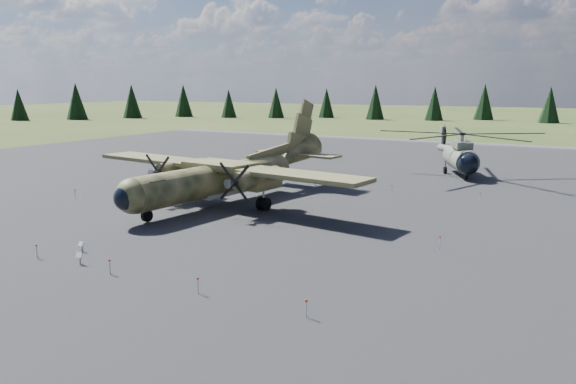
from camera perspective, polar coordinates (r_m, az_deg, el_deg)
The scene contains 8 objects.
ground at distance 43.43m, azimuth -6.50°, elevation -2.77°, with size 500.00×500.00×0.00m, color #545D29.
apron at distance 51.70m, azimuth -0.08°, elevation -0.52°, with size 120.00×120.00×0.04m, color #535458.
transport_plane at distance 49.02m, azimuth -6.11°, elevation 1.97°, with size 28.28×25.53×9.30m.
helicopter_near at distance 66.70m, azimuth 17.15°, elevation 4.59°, with size 25.62×25.62×4.91m.
info_placard_left at distance 37.09m, azimuth -20.26°, elevation -5.06°, with size 0.44×0.24×0.65m.
info_placard_right at distance 34.53m, azimuth -20.43°, elevation -6.14°, with size 0.47×0.20×0.73m.
barrier_fence at distance 43.52m, azimuth -7.07°, elevation -2.07°, with size 33.12×29.62×0.85m.
treeline at distance 52.71m, azimuth -11.47°, elevation 4.82°, with size 291.47×292.75×11.00m.
Camera 1 is at (24.59, -34.34, 10.13)m, focal length 35.00 mm.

